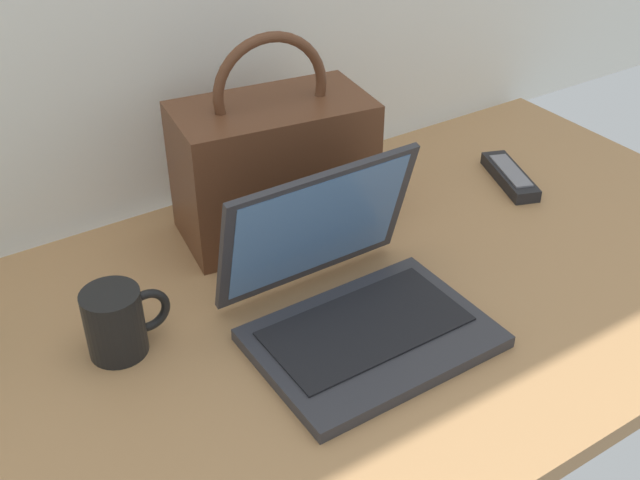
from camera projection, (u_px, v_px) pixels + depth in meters
name	position (u px, v px, depth m)	size (l,w,h in m)	color
desk	(308.00, 323.00, 1.10)	(1.60, 0.76, 0.03)	#A87A4C
laptop	(353.00, 298.00, 1.05)	(0.31, 0.28, 0.21)	#2D2D33
coffee_mug	(117.00, 321.00, 1.01)	(0.12, 0.08, 0.10)	black
remote_control_near	(510.00, 176.00, 1.40)	(0.10, 0.17, 0.02)	black
handbag	(274.00, 165.00, 1.22)	(0.32, 0.20, 0.33)	#59331E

